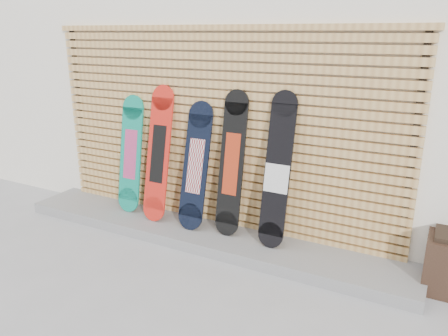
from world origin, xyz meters
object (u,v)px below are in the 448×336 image
(snowboard_1, at_px, (158,154))
(snowboard_2, at_px, (196,166))
(snowboard_0, at_px, (131,154))
(snowboard_4, at_px, (277,172))
(snowboard_3, at_px, (232,164))

(snowboard_1, xyz_separation_m, snowboard_2, (0.50, -0.00, -0.07))
(snowboard_0, xyz_separation_m, snowboard_1, (0.44, -0.04, 0.07))
(snowboard_0, relative_size, snowboard_1, 0.91)
(snowboard_0, height_order, snowboard_4, snowboard_4)
(snowboard_1, bearing_deg, snowboard_3, 1.87)
(snowboard_0, height_order, snowboard_2, snowboard_0)
(snowboard_0, relative_size, snowboard_3, 0.91)
(snowboard_0, bearing_deg, snowboard_4, -1.01)
(snowboard_1, relative_size, snowboard_2, 1.10)
(snowboard_0, bearing_deg, snowboard_1, -5.31)
(snowboard_1, distance_m, snowboard_4, 1.45)
(snowboard_4, bearing_deg, snowboard_3, 177.53)
(snowboard_2, distance_m, snowboard_4, 0.95)
(snowboard_1, distance_m, snowboard_3, 0.92)
(snowboard_3, height_order, snowboard_4, snowboard_4)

